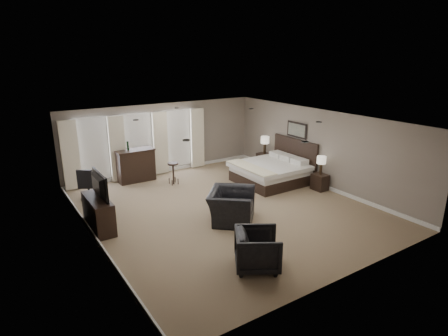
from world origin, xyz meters
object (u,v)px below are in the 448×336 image
nightstand_far (264,161)px  bar_stool_left (132,173)px  tv (97,195)px  bar_counter (135,165)px  nightstand_near (320,182)px  lamp_far (265,145)px  lamp_near (321,165)px  bar_stool_right (173,173)px  bed (271,163)px  armchair_near (231,201)px  desk_chair (88,184)px  armchair_far (258,248)px  dresser (99,213)px

nightstand_far → bar_stool_left: bearing=166.3°
tv → bar_counter: bearing=-34.4°
nightstand_near → lamp_far: size_ratio=0.78×
bar_counter → nightstand_near: bearing=-41.7°
lamp_near → bar_stool_right: (-3.81, 3.16, -0.46)m
lamp_near → nightstand_far: bearing=90.0°
lamp_far → bed: bearing=-121.5°
armchair_near → nightstand_near: bearing=-41.9°
bar_stool_left → desk_chair: (-1.70, -0.84, 0.18)m
armchair_near → armchair_far: armchair_near is taller
armchair_far → bar_counter: 6.85m
lamp_near → tv: size_ratio=0.53×
armchair_far → bar_counter: bearing=32.6°
desk_chair → nightstand_far: bearing=-150.1°
lamp_near → bar_counter: bearing=138.3°
lamp_far → bar_stool_left: 5.11m
armchair_far → bar_stool_left: size_ratio=1.35×
dresser → desk_chair: (0.29, 2.17, 0.10)m
lamp_near → dresser: lamp_near is taller
lamp_near → desk_chair: (-6.63, 3.26, -0.32)m
bar_counter → bar_stool_right: size_ratio=1.72×
bar_counter → tv: bearing=-124.4°
armchair_near → lamp_near: bearing=-41.9°
bar_stool_left → armchair_far: bearing=-87.6°
bar_counter → bed: bearing=-35.8°
nightstand_far → bar_counter: size_ratio=0.45×
lamp_near → desk_chair: bearing=153.8°
lamp_far → desk_chair: size_ratio=0.66×
lamp_near → bar_counter: size_ratio=0.47×
armchair_far → desk_chair: size_ratio=0.89×
bed → bar_stool_left: bearing=146.7°
armchair_near → tv: bearing=107.3°
armchair_near → desk_chair: bearing=80.3°
lamp_near → armchair_far: lamp_near is taller
armchair_far → armchair_near: bearing=10.7°
bed → bar_counter: (-3.87, 2.79, -0.14)m
bar_stool_right → desk_chair: desk_chair is taller
armchair_near → bar_stool_right: armchair_near is taller
nightstand_near → lamp_near: lamp_near is taller
bar_counter → desk_chair: 2.11m
bed → nightstand_far: size_ratio=3.81×
bar_stool_left → bar_stool_right: size_ratio=0.89×
lamp_near → desk_chair: lamp_near is taller
lamp_far → dresser: (-6.92, -1.81, -0.51)m
dresser → tv: tv is taller
tv → armchair_near: (3.12, -1.46, -0.34)m
nightstand_far → nightstand_near: bearing=-90.0°
bar_stool_right → desk_chair: 2.82m
bar_stool_left → desk_chair: size_ratio=0.66×
nightstand_near → bar_counter: (-4.76, 4.24, 0.31)m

